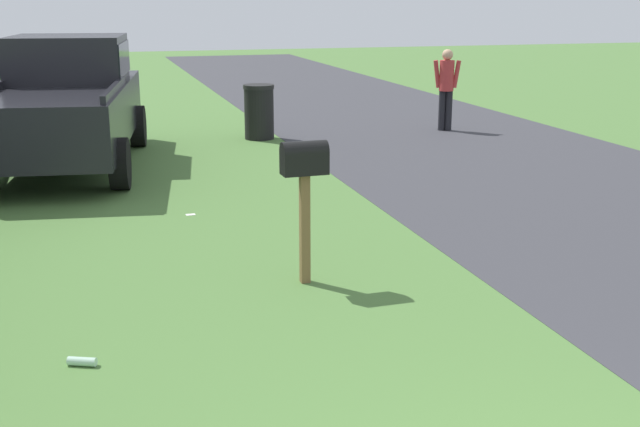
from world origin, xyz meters
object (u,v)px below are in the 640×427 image
Objects in this scene: pickup_truck at (67,98)px; trash_bin at (259,112)px; mailbox at (304,171)px; pedestrian at (446,84)px.

pickup_truck reaches higher than trash_bin.
pedestrian reaches higher than mailbox.
pedestrian is (-0.10, -3.94, 0.43)m from trash_bin.
pickup_truck is at bearing 114.16° from trash_bin.
mailbox is at bearing 171.01° from trash_bin.
trash_bin is at bearing -69.53° from pedestrian.
trash_bin is 3.96m from pedestrian.
pickup_truck reaches higher than mailbox.
mailbox is 9.61m from pedestrian.
trash_bin is at bearing -10.80° from mailbox.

